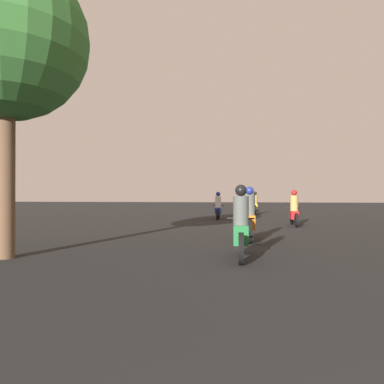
% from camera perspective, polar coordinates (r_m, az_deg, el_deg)
% --- Properties ---
extents(motorcycle_green, '(0.60, 1.93, 1.54)m').
position_cam_1_polar(motorcycle_green, '(7.86, 7.47, -5.56)').
color(motorcycle_green, black).
rests_on(motorcycle_green, ground_plane).
extents(motorcycle_orange, '(0.60, 1.92, 1.56)m').
position_cam_1_polar(motorcycle_orange, '(10.91, 8.75, -4.09)').
color(motorcycle_orange, black).
rests_on(motorcycle_orange, ground_plane).
extents(motorcycle_red, '(0.60, 1.98, 1.52)m').
position_cam_1_polar(motorcycle_red, '(16.34, 15.28, -2.84)').
color(motorcycle_red, black).
rests_on(motorcycle_red, ground_plane).
extents(motorcycle_blue, '(0.60, 1.87, 1.46)m').
position_cam_1_polar(motorcycle_blue, '(20.05, 4.01, -2.47)').
color(motorcycle_blue, black).
rests_on(motorcycle_blue, ground_plane).
extents(motorcycle_yellow, '(0.60, 2.04, 1.50)m').
position_cam_1_polar(motorcycle_yellow, '(25.17, 9.58, -1.96)').
color(motorcycle_yellow, black).
rests_on(motorcycle_yellow, ground_plane).
extents(street_tree, '(3.41, 3.41, 6.32)m').
position_cam_1_polar(street_tree, '(9.32, -26.44, 20.01)').
color(street_tree, brown).
rests_on(street_tree, ground_plane).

